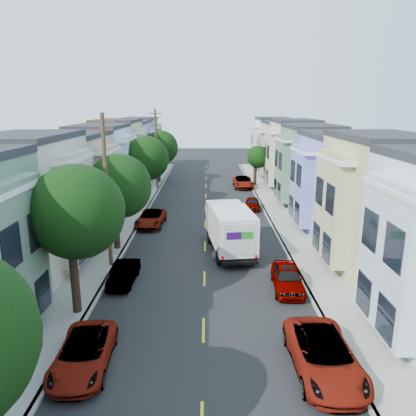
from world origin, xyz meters
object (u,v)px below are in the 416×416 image
tree_b (75,212)px  tree_far_r (258,157)px  parked_left_c (124,274)px  parked_right_d (243,182)px  parked_right_c (252,204)px  parked_left_b (84,354)px  tree_d (146,159)px  parked_right_b (287,278)px  utility_pole_far (156,149)px  utility_pole_near (107,192)px  parked_left_d (151,218)px  lead_sedan (233,207)px  fedex_truck (230,228)px  tree_e (160,148)px  parked_right_a (324,356)px  tree_c (118,187)px

tree_b → tree_far_r: bearing=69.2°
parked_left_c → parked_right_d: bearing=74.1°
parked_right_c → parked_left_b: bearing=-105.0°
tree_d → parked_right_b: tree_d is taller
tree_far_r → tree_d: bearing=-139.3°
parked_left_b → utility_pole_far: bearing=89.3°
utility_pole_near → parked_left_d: utility_pole_near is taller
parked_right_d → parked_right_b: bearing=-90.9°
tree_far_r → parked_left_c: size_ratio=1.45×
lead_sedan → parked_left_b: 25.78m
fedex_truck → tree_d: bearing=112.5°
tree_d → lead_sedan: bearing=-19.7°
tree_b → utility_pole_far: 32.36m
tree_d → tree_e: 13.63m
parked_left_d → fedex_truck: bearing=-42.1°
parked_left_d → parked_right_a: parked_right_a is taller
utility_pole_far → lead_sedan: utility_pole_far is taller
parked_right_a → parked_right_b: size_ratio=1.21×
fedex_truck → utility_pole_far: bearing=101.9°
tree_e → parked_right_c: tree_e is taller
tree_b → tree_d: bearing=90.0°
tree_c → parked_right_b: size_ratio=1.61×
utility_pole_far → parked_right_a: bearing=-73.2°
tree_d → parked_right_b: 23.76m
parked_left_c → parked_right_d: size_ratio=0.70×
tree_d → fedex_truck: size_ratio=1.07×
utility_pole_far → parked_left_b: size_ratio=2.13×
parked_right_d → utility_pole_far: bearing=-175.6°
tree_d → parked_right_b: size_ratio=1.68×
utility_pole_far → parked_left_d: bearing=-85.1°
fedex_truck → parked_left_b: bearing=-123.7°
tree_c → parked_left_d: (1.40, 6.27, -4.17)m
tree_c → lead_sedan: (9.05, 10.41, -4.15)m
tree_d → tree_far_r: tree_d is taller
utility_pole_near → parked_right_a: size_ratio=1.85×
utility_pole_near → utility_pole_far: same height
tree_b → parked_right_d: (11.20, 33.40, -4.75)m
tree_c → tree_far_r: bearing=62.2°
utility_pole_far → parked_left_b: (1.40, -36.88, -4.50)m
parked_right_b → parked_right_c: 19.02m
utility_pole_near → parked_left_c: size_ratio=2.69×
tree_d → utility_pole_near: (0.00, -16.99, 0.02)m
parked_left_c → parked_right_b: size_ratio=0.83×
utility_pole_far → parked_right_a: 39.09m
tree_e → tree_far_r: (13.20, -2.26, -1.08)m
lead_sedan → parked_left_b: lead_sedan is taller
parked_left_b → parked_right_c: size_ratio=1.25×
tree_e → fedex_truck: 29.10m
fedex_truck → parked_right_d: bearing=75.3°
tree_e → utility_pole_near: 30.62m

